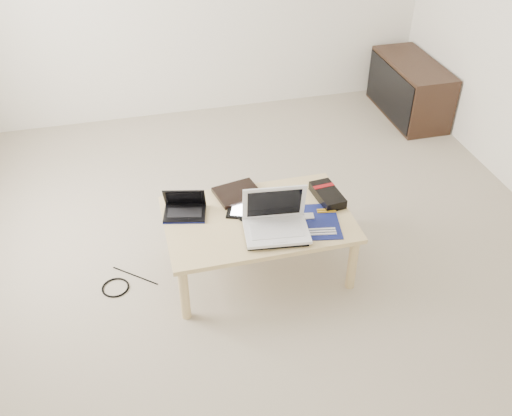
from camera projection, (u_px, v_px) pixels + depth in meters
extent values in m
plane|color=#B5A993|center=(257.00, 245.00, 3.78)|extent=(4.00, 4.00, 0.00)
cube|color=white|center=(461.00, 372.00, 1.41)|extent=(4.00, 0.10, 2.60)
cube|color=#D5B580|center=(258.00, 219.00, 3.38)|extent=(1.10, 0.70, 0.03)
cylinder|color=#D5B580|center=(184.00, 293.00, 3.17)|extent=(0.06, 0.06, 0.37)
cylinder|color=#D5B580|center=(352.00, 264.00, 3.36)|extent=(0.06, 0.06, 0.37)
cylinder|color=#D5B580|center=(170.00, 228.00, 3.63)|extent=(0.06, 0.06, 0.37)
cylinder|color=#D5B580|center=(319.00, 205.00, 3.83)|extent=(0.06, 0.06, 0.37)
cube|color=#352315|center=(410.00, 89.00, 5.10)|extent=(0.40, 0.90, 0.50)
cube|color=black|center=(389.00, 91.00, 5.06)|extent=(0.02, 0.86, 0.44)
cube|color=black|center=(238.00, 193.00, 3.54)|extent=(0.31, 0.27, 0.03)
cube|color=black|center=(185.00, 213.00, 3.39)|extent=(0.28, 0.22, 0.02)
cube|color=black|center=(185.00, 213.00, 3.38)|extent=(0.22, 0.14, 0.00)
cube|color=black|center=(184.00, 219.00, 3.33)|extent=(0.06, 0.04, 0.00)
cube|color=black|center=(184.00, 197.00, 3.37)|extent=(0.26, 0.13, 0.15)
cube|color=black|center=(184.00, 198.00, 3.37)|extent=(0.22, 0.11, 0.12)
cube|color=#0B1140|center=(184.00, 223.00, 3.32)|extent=(0.24, 0.07, 0.01)
cube|color=black|center=(248.00, 210.00, 3.42)|extent=(0.30, 0.26, 0.01)
cube|color=white|center=(248.00, 209.00, 3.41)|extent=(0.24, 0.21, 0.00)
cube|color=silver|center=(285.00, 207.00, 3.44)|extent=(0.06, 0.22, 0.02)
cube|color=#A1A0A6|center=(286.00, 205.00, 3.43)|extent=(0.05, 0.18, 0.00)
cube|color=black|center=(275.00, 233.00, 3.24)|extent=(0.38, 0.30, 0.02)
cube|color=white|center=(277.00, 231.00, 3.22)|extent=(0.39, 0.29, 0.02)
cube|color=white|center=(277.00, 230.00, 3.21)|extent=(0.31, 0.17, 0.00)
cube|color=white|center=(279.00, 241.00, 3.14)|extent=(0.08, 0.04, 0.00)
cube|color=white|center=(274.00, 202.00, 3.22)|extent=(0.37, 0.10, 0.24)
cube|color=black|center=(274.00, 203.00, 3.22)|extent=(0.31, 0.08, 0.19)
cube|color=#0B104C|center=(316.00, 222.00, 3.33)|extent=(0.32, 0.38, 0.01)
cube|color=silver|center=(309.00, 216.00, 3.36)|extent=(0.06, 0.06, 0.01)
cube|color=#C28916|center=(326.00, 210.00, 3.41)|extent=(0.11, 0.03, 0.01)
cube|color=#C28916|center=(327.00, 212.00, 3.39)|extent=(0.11, 0.03, 0.01)
cube|color=silver|center=(322.00, 229.00, 3.27)|extent=(0.16, 0.04, 0.01)
cube|color=silver|center=(322.00, 231.00, 3.25)|extent=(0.16, 0.04, 0.01)
cube|color=silver|center=(323.00, 234.00, 3.23)|extent=(0.16, 0.04, 0.01)
cube|color=black|center=(306.00, 227.00, 3.28)|extent=(0.03, 0.03, 0.01)
cube|color=black|center=(327.00, 195.00, 3.50)|extent=(0.16, 0.28, 0.06)
cube|color=maroon|center=(324.00, 186.00, 3.53)|extent=(0.14, 0.05, 0.00)
torus|color=black|center=(247.00, 216.00, 3.37)|extent=(0.12, 0.12, 0.01)
torus|color=black|center=(115.00, 288.00, 3.46)|extent=(0.22, 0.22, 0.01)
cylinder|color=black|center=(135.00, 276.00, 3.54)|extent=(0.26, 0.23, 0.01)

